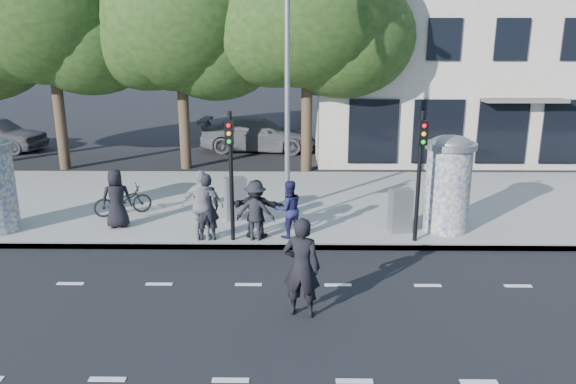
{
  "coord_description": "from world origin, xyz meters",
  "views": [
    {
      "loc": [
        1.03,
        -10.08,
        5.39
      ],
      "look_at": [
        0.86,
        3.5,
        1.56
      ],
      "focal_mm": 35.0,
      "sensor_mm": 36.0,
      "label": 1
    }
  ],
  "objects_px": {
    "cabinet_right": "(400,211)",
    "ped_a": "(117,199)",
    "ad_column_right": "(448,182)",
    "cabinet_left": "(236,199)",
    "traffic_pole_far": "(420,164)",
    "man_road": "(302,267)",
    "ped_c": "(289,209)",
    "ped_d": "(255,211)",
    "car_right": "(258,134)",
    "street_lamp": "(287,56)",
    "bicycle": "(123,200)",
    "ped_e": "(202,206)",
    "ped_f": "(256,208)",
    "ped_b": "(206,207)",
    "traffic_pole_near": "(231,163)"
  },
  "relations": [
    {
      "from": "man_road",
      "to": "ped_d",
      "type": "bearing_deg",
      "value": -60.38
    },
    {
      "from": "street_lamp",
      "to": "ped_c",
      "type": "height_order",
      "value": "street_lamp"
    },
    {
      "from": "ad_column_right",
      "to": "cabinet_left",
      "type": "bearing_deg",
      "value": 171.7
    },
    {
      "from": "street_lamp",
      "to": "car_right",
      "type": "distance_m",
      "value": 10.66
    },
    {
      "from": "ped_c",
      "to": "cabinet_left",
      "type": "relative_size",
      "value": 1.25
    },
    {
      "from": "ped_a",
      "to": "bicycle",
      "type": "distance_m",
      "value": 1.21
    },
    {
      "from": "cabinet_right",
      "to": "car_right",
      "type": "height_order",
      "value": "car_right"
    },
    {
      "from": "traffic_pole_far",
      "to": "street_lamp",
      "type": "relative_size",
      "value": 0.42
    },
    {
      "from": "ped_e",
      "to": "cabinet_right",
      "type": "xyz_separation_m",
      "value": [
        5.29,
        0.69,
        -0.34
      ]
    },
    {
      "from": "ped_d",
      "to": "ped_b",
      "type": "bearing_deg",
      "value": 8.24
    },
    {
      "from": "ad_column_right",
      "to": "bicycle",
      "type": "bearing_deg",
      "value": 172.34
    },
    {
      "from": "ped_e",
      "to": "traffic_pole_near",
      "type": "bearing_deg",
      "value": 176.71
    },
    {
      "from": "ad_column_right",
      "to": "ped_f",
      "type": "distance_m",
      "value": 5.27
    },
    {
      "from": "traffic_pole_near",
      "to": "man_road",
      "type": "xyz_separation_m",
      "value": [
        1.77,
        -3.75,
        -1.21
      ]
    },
    {
      "from": "ad_column_right",
      "to": "street_lamp",
      "type": "relative_size",
      "value": 0.33
    },
    {
      "from": "traffic_pole_far",
      "to": "car_right",
      "type": "height_order",
      "value": "traffic_pole_far"
    },
    {
      "from": "ped_b",
      "to": "ped_e",
      "type": "relative_size",
      "value": 0.96
    },
    {
      "from": "traffic_pole_near",
      "to": "ped_c",
      "type": "distance_m",
      "value": 1.98
    },
    {
      "from": "ped_c",
      "to": "bicycle",
      "type": "height_order",
      "value": "ped_c"
    },
    {
      "from": "street_lamp",
      "to": "car_right",
      "type": "relative_size",
      "value": 1.47
    },
    {
      "from": "car_right",
      "to": "man_road",
      "type": "bearing_deg",
      "value": -169.12
    },
    {
      "from": "street_lamp",
      "to": "ped_f",
      "type": "bearing_deg",
      "value": -107.48
    },
    {
      "from": "ped_e",
      "to": "cabinet_right",
      "type": "distance_m",
      "value": 5.35
    },
    {
      "from": "ped_d",
      "to": "ped_e",
      "type": "bearing_deg",
      "value": 8.15
    },
    {
      "from": "man_road",
      "to": "cabinet_right",
      "type": "height_order",
      "value": "man_road"
    },
    {
      "from": "man_road",
      "to": "traffic_pole_near",
      "type": "bearing_deg",
      "value": -52.02
    },
    {
      "from": "ped_e",
      "to": "bicycle",
      "type": "xyz_separation_m",
      "value": [
        -2.75,
        2.1,
        -0.49
      ]
    },
    {
      "from": "traffic_pole_far",
      "to": "cabinet_left",
      "type": "relative_size",
      "value": 2.73
    },
    {
      "from": "ped_c",
      "to": "man_road",
      "type": "xyz_separation_m",
      "value": [
        0.3,
        -4.04,
        0.09
      ]
    },
    {
      "from": "traffic_pole_far",
      "to": "ped_d",
      "type": "xyz_separation_m",
      "value": [
        -4.2,
        0.1,
        -1.29
      ]
    },
    {
      "from": "ped_f",
      "to": "bicycle",
      "type": "xyz_separation_m",
      "value": [
        -4.13,
        1.86,
        -0.35
      ]
    },
    {
      "from": "cabinet_right",
      "to": "ped_c",
      "type": "bearing_deg",
      "value": 178.58
    },
    {
      "from": "bicycle",
      "to": "cabinet_left",
      "type": "xyz_separation_m",
      "value": [
        3.44,
        -0.4,
        0.18
      ]
    },
    {
      "from": "ped_a",
      "to": "car_right",
      "type": "height_order",
      "value": "ped_a"
    },
    {
      "from": "ped_c",
      "to": "bicycle",
      "type": "bearing_deg",
      "value": -42.13
    },
    {
      "from": "ped_d",
      "to": "street_lamp",
      "type": "bearing_deg",
      "value": -99.66
    },
    {
      "from": "ped_e",
      "to": "man_road",
      "type": "distance_m",
      "value": 4.59
    },
    {
      "from": "cabinet_left",
      "to": "ped_a",
      "type": "bearing_deg",
      "value": 175.24
    },
    {
      "from": "ped_a",
      "to": "man_road",
      "type": "distance_m",
      "value": 6.99
    },
    {
      "from": "ped_d",
      "to": "man_road",
      "type": "xyz_separation_m",
      "value": [
        1.17,
        -3.85,
        0.08
      ]
    },
    {
      "from": "ped_d",
      "to": "ped_e",
      "type": "height_order",
      "value": "ped_e"
    },
    {
      "from": "ped_c",
      "to": "ped_f",
      "type": "relative_size",
      "value": 0.98
    },
    {
      "from": "street_lamp",
      "to": "bicycle",
      "type": "height_order",
      "value": "street_lamp"
    },
    {
      "from": "cabinet_right",
      "to": "ped_a",
      "type": "bearing_deg",
      "value": 167.84
    },
    {
      "from": "ad_column_right",
      "to": "man_road",
      "type": "relative_size",
      "value": 1.3
    },
    {
      "from": "bicycle",
      "to": "car_right",
      "type": "height_order",
      "value": "car_right"
    },
    {
      "from": "ad_column_right",
      "to": "ped_f",
      "type": "bearing_deg",
      "value": -173.34
    },
    {
      "from": "ped_e",
      "to": "cabinet_left",
      "type": "relative_size",
      "value": 1.5
    },
    {
      "from": "ped_e",
      "to": "ped_f",
      "type": "distance_m",
      "value": 1.4
    },
    {
      "from": "ped_a",
      "to": "car_right",
      "type": "distance_m",
      "value": 12.0
    }
  ]
}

